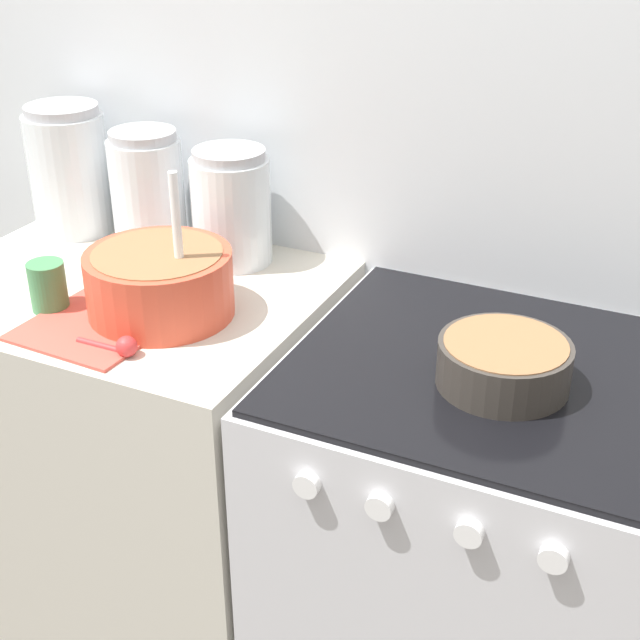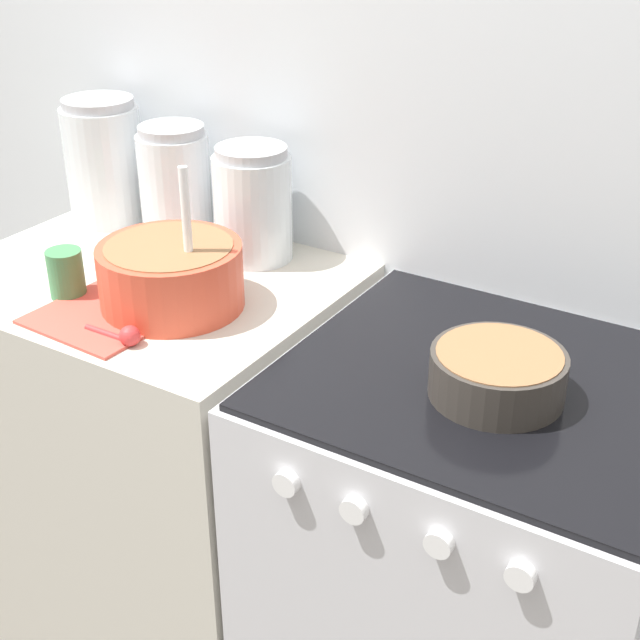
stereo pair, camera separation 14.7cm
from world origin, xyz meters
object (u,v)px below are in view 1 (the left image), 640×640
object	(u,v)px
tin_can	(48,286)
stove	(468,574)
storage_jar_middle	(148,197)
storage_jar_right	(232,214)
storage_jar_left	(70,178)
mixing_bowl	(160,279)
baking_pan	(504,362)

from	to	relation	value
tin_can	stove	bearing A→B (deg)	10.00
storage_jar_middle	storage_jar_right	world-z (taller)	storage_jar_middle
stove	storage_jar_right	world-z (taller)	storage_jar_right
stove	storage_jar_left	distance (m)	1.15
storage_jar_middle	storage_jar_right	distance (m)	0.20
mixing_bowl	storage_jar_middle	size ratio (longest dim) A/B	1.12
stove	storage_jar_middle	bearing A→B (deg)	166.17
mixing_bowl	storage_jar_right	size ratio (longest dim) A/B	1.18
stove	baking_pan	distance (m)	0.49
storage_jar_left	tin_can	distance (m)	0.40
mixing_bowl	tin_can	xyz separation A→B (m)	(-0.19, -0.07, -0.02)
storage_jar_middle	baking_pan	bearing A→B (deg)	-16.14
stove	storage_jar_left	xyz separation A→B (m)	(-0.98, 0.19, 0.56)
stove	tin_can	size ratio (longest dim) A/B	9.85
storage_jar_right	stove	bearing A→B (deg)	-18.24
mixing_bowl	baking_pan	distance (m)	0.62
mixing_bowl	storage_jar_left	bearing A→B (deg)	147.01
storage_jar_left	storage_jar_middle	xyz separation A→B (m)	(0.20, -0.00, -0.01)
stove	tin_can	xyz separation A→B (m)	(-0.78, -0.14, 0.49)
storage_jar_middle	tin_can	xyz separation A→B (m)	(0.01, -0.33, -0.06)
storage_jar_middle	tin_can	distance (m)	0.34
stove	baking_pan	bearing A→B (deg)	-53.70
stove	storage_jar_right	xyz separation A→B (m)	(-0.59, 0.19, 0.55)
stove	tin_can	world-z (taller)	tin_can
stove	storage_jar_middle	xyz separation A→B (m)	(-0.79, 0.19, 0.55)
stove	storage_jar_left	size ratio (longest dim) A/B	3.27
stove	mixing_bowl	distance (m)	0.78
stove	baking_pan	size ratio (longest dim) A/B	4.32
storage_jar_middle	storage_jar_left	bearing A→B (deg)	180.00
baking_pan	tin_can	xyz separation A→B (m)	(-0.81, -0.09, 0.01)
mixing_bowl	storage_jar_left	distance (m)	0.48
stove	storage_jar_middle	size ratio (longest dim) A/B	3.66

